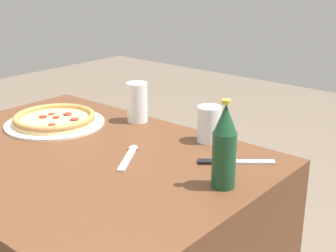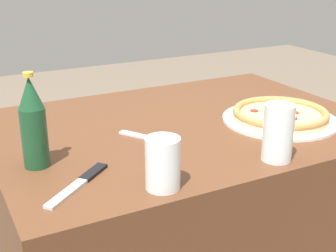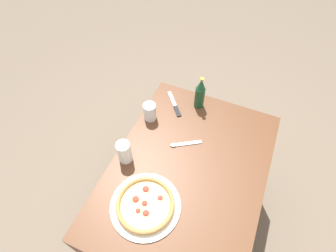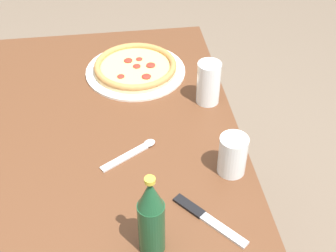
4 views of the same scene
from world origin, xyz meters
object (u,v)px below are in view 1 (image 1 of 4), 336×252
at_px(pizza_margherita, 55,120).
at_px(spoon, 130,155).
at_px(glass_water, 209,125).
at_px(glass_cola, 137,104).
at_px(beer_bottle, 224,147).
at_px(knife, 232,162).

relative_size(pizza_margherita, spoon, 2.06).
bearing_deg(glass_water, pizza_margherita, -156.98).
height_order(pizza_margherita, glass_cola, glass_cola).
bearing_deg(beer_bottle, spoon, -177.39).
xyz_separation_m(pizza_margherita, spoon, (0.39, -0.04, -0.01)).
bearing_deg(knife, glass_water, 147.12).
distance_m(glass_cola, knife, 0.46).
bearing_deg(spoon, pizza_margherita, 174.84).
height_order(beer_bottle, spoon, beer_bottle).
height_order(glass_cola, knife, glass_cola).
distance_m(pizza_margherita, spoon, 0.39).
relative_size(glass_cola, beer_bottle, 0.62).
height_order(glass_water, knife, glass_water).
bearing_deg(pizza_margherita, glass_water, 23.02).
distance_m(glass_cola, beer_bottle, 0.56).
height_order(pizza_margherita, knife, pizza_margherita).
height_order(glass_cola, spoon, glass_cola).
xyz_separation_m(pizza_margherita, beer_bottle, (0.70, -0.02, 0.09)).
bearing_deg(glass_cola, beer_bottle, -24.17).
distance_m(glass_cola, glass_water, 0.30).
xyz_separation_m(glass_cola, glass_water, (0.30, 0.00, -0.01)).
relative_size(knife, spoon, 1.09).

